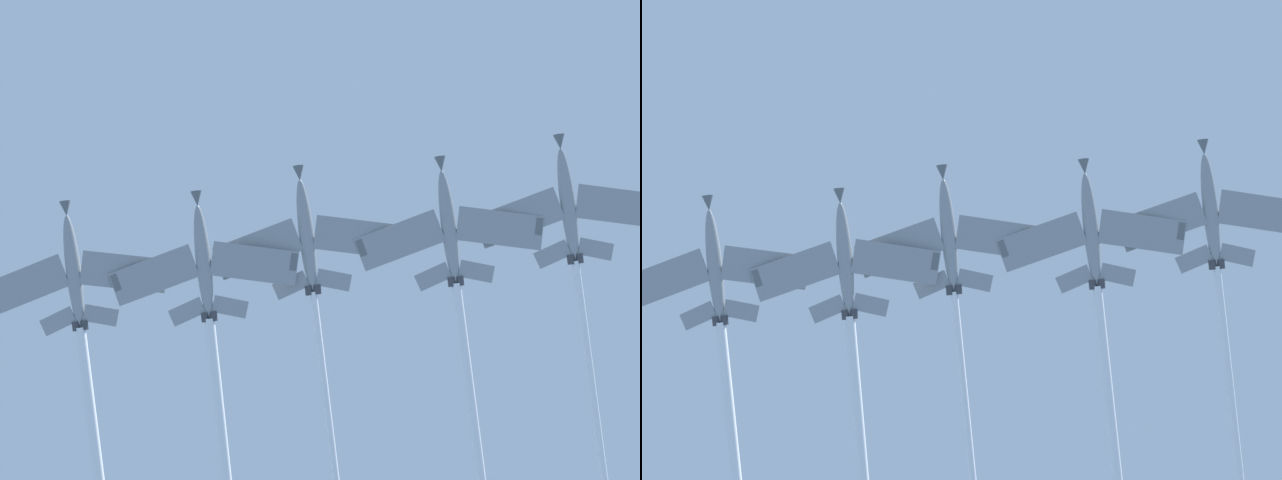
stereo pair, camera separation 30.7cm
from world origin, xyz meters
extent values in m
ellipsoid|color=gray|center=(-13.34, 19.38, 120.57)|extent=(4.14, 12.11, 3.57)
cone|color=#595E60|center=(-14.75, 25.81, 121.82)|extent=(1.56, 2.01, 1.48)
ellipsoid|color=black|center=(-13.76, 21.29, 121.55)|extent=(1.60, 3.07, 1.41)
cube|color=gray|center=(-18.35, 17.50, 120.32)|extent=(9.65, 7.20, 0.87)
cube|color=gray|center=(-8.00, 19.77, 120.32)|extent=(9.10, 3.83, 0.87)
cube|color=#595E60|center=(-3.93, 20.34, 120.38)|extent=(0.75, 1.81, 0.45)
cube|color=gray|center=(-14.52, 14.10, 119.63)|extent=(4.02, 3.37, 0.49)
cube|color=gray|center=(-10.06, 15.07, 119.63)|extent=(3.76, 2.14, 0.49)
cube|color=#595E60|center=(-12.28, 14.52, 121.04)|extent=(0.79, 2.85, 3.20)
cylinder|color=#38383D|center=(-12.57, 13.74, 119.38)|extent=(1.02, 1.28, 0.97)
cylinder|color=#38383D|center=(-11.69, 13.93, 119.38)|extent=(1.02, 1.28, 0.97)
cylinder|color=white|center=(-8.90, -0.86, 116.53)|extent=(7.16, 29.33, 6.42)
ellipsoid|color=gray|center=(-0.69, 21.34, 119.99)|extent=(4.10, 12.10, 3.67)
cone|color=#595E60|center=(-2.08, 27.76, 121.30)|extent=(1.55, 2.02, 1.49)
ellipsoid|color=black|center=(-1.10, 23.24, 120.99)|extent=(1.59, 3.07, 1.43)
cube|color=gray|center=(-5.71, 19.47, 119.74)|extent=(9.65, 7.17, 0.90)
cube|color=#595E60|center=(-9.65, 18.30, 119.80)|extent=(1.42, 1.91, 0.47)
cube|color=gray|center=(4.65, 21.71, 119.74)|extent=(9.11, 3.85, 0.90)
cube|color=#595E60|center=(8.72, 22.26, 119.80)|extent=(0.76, 1.81, 0.47)
cube|color=gray|center=(-1.89, 16.06, 119.02)|extent=(4.02, 3.36, 0.51)
cube|color=gray|center=(2.57, 17.03, 119.02)|extent=(3.76, 2.15, 0.51)
cube|color=#595E60|center=(0.36, 16.47, 120.43)|extent=(0.79, 2.87, 3.21)
cylinder|color=#38383D|center=(0.06, 15.70, 118.76)|extent=(1.02, 1.28, 0.98)
cylinder|color=#38383D|center=(0.94, 15.89, 118.76)|extent=(1.02, 1.28, 0.98)
cylinder|color=white|center=(4.39, -2.20, 115.11)|extent=(8.71, 36.02, 8.21)
ellipsoid|color=gray|center=(13.76, 25.30, 120.46)|extent=(4.08, 12.10, 3.68)
cone|color=#595E60|center=(12.39, 31.72, 121.77)|extent=(1.55, 2.01, 1.49)
ellipsoid|color=black|center=(13.36, 27.20, 121.46)|extent=(1.59, 3.07, 1.43)
cube|color=gray|center=(8.74, 23.44, 120.21)|extent=(9.65, 7.16, 0.90)
cube|color=#595E60|center=(4.80, 22.27, 120.27)|extent=(1.41, 1.91, 0.47)
cube|color=gray|center=(19.11, 25.66, 120.21)|extent=(9.12, 3.87, 0.90)
cube|color=#595E60|center=(23.18, 26.20, 120.27)|extent=(0.76, 1.81, 0.47)
cube|color=gray|center=(12.56, 20.03, 119.49)|extent=(4.02, 3.36, 0.51)
cube|color=gray|center=(17.02, 20.98, 119.49)|extent=(3.77, 2.16, 0.51)
cube|color=#595E60|center=(14.80, 20.43, 120.90)|extent=(0.78, 2.87, 3.21)
cylinder|color=#38383D|center=(14.51, 19.66, 119.23)|extent=(1.02, 1.28, 0.98)
cylinder|color=#38383D|center=(15.39, 19.85, 119.23)|extent=(1.02, 1.28, 0.98)
cylinder|color=white|center=(18.35, 3.82, 115.99)|extent=(7.49, 31.78, 7.14)
ellipsoid|color=gray|center=(24.82, 26.35, 119.23)|extent=(4.16, 12.10, 3.65)
cone|color=#595E60|center=(23.40, 32.77, 120.52)|extent=(1.56, 2.02, 1.49)
ellipsoid|color=black|center=(24.40, 28.25, 120.22)|extent=(1.61, 3.07, 1.42)
cube|color=gray|center=(19.81, 24.47, 118.98)|extent=(9.65, 7.21, 0.89)
cube|color=#595E60|center=(15.88, 23.27, 119.04)|extent=(1.42, 1.91, 0.46)
cube|color=gray|center=(30.16, 26.75, 118.98)|extent=(9.09, 3.81, 0.89)
cube|color=#595E60|center=(34.23, 27.32, 119.04)|extent=(0.75, 1.81, 0.46)
cube|color=gray|center=(23.65, 21.07, 118.27)|extent=(4.01, 3.37, 0.50)
cube|color=gray|center=(28.10, 22.05, 118.27)|extent=(3.76, 2.14, 0.50)
cube|color=#595E60|center=(25.89, 21.49, 119.68)|extent=(0.80, 2.87, 3.21)
cylinder|color=#38383D|center=(25.60, 20.72, 118.01)|extent=(1.03, 1.28, 0.98)
cylinder|color=#38383D|center=(26.48, 20.91, 118.01)|extent=(1.03, 1.28, 0.98)
ellipsoid|color=gray|center=(38.22, 29.83, 119.92)|extent=(3.90, 12.14, 3.43)
cone|color=#595E60|center=(36.95, 36.31, 121.09)|extent=(1.52, 1.98, 1.46)
ellipsoid|color=black|center=(37.84, 31.76, 120.87)|extent=(1.54, 3.05, 1.37)
cube|color=gray|center=(33.17, 28.05, 119.68)|extent=(9.67, 7.07, 0.82)
cube|color=#595E60|center=(29.21, 26.95, 119.75)|extent=(1.40, 1.92, 0.43)
cube|color=gray|center=(43.57, 30.10, 119.68)|extent=(9.17, 4.02, 0.82)
cube|color=gray|center=(36.94, 24.56, 119.05)|extent=(4.02, 3.33, 0.47)
cube|color=gray|center=(41.41, 25.44, 119.05)|extent=(3.79, 2.22, 0.47)
cube|color=#595E60|center=(39.18, 24.96, 120.46)|extent=(0.73, 2.83, 3.18)
cylinder|color=#38383D|center=(38.88, 24.16, 118.81)|extent=(1.00, 1.26, 0.96)
cylinder|color=#38383D|center=(39.77, 24.33, 118.81)|extent=(1.00, 1.26, 0.96)
cylinder|color=white|center=(42.36, 8.82, 116.03)|extent=(7.09, 30.85, 6.54)
camera|label=1|loc=(7.87, 37.97, 1.89)|focal=63.55mm
camera|label=2|loc=(8.16, 38.07, 1.89)|focal=63.55mm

